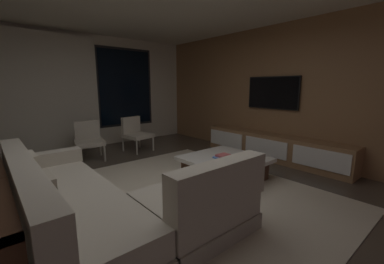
# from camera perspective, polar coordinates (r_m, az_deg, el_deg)

# --- Properties ---
(floor) EXTENTS (9.20, 9.20, 0.00)m
(floor) POSITION_cam_1_polar(r_m,az_deg,el_deg) (3.36, -7.39, -15.64)
(floor) COLOR #473D33
(back_wall_with_window) EXTENTS (6.60, 0.30, 2.70)m
(back_wall_with_window) POSITION_cam_1_polar(r_m,az_deg,el_deg) (6.35, -26.58, 8.27)
(back_wall_with_window) COLOR beige
(back_wall_with_window) RESTS_ON floor
(media_wall) EXTENTS (0.12, 7.80, 2.70)m
(media_wall) POSITION_cam_1_polar(r_m,az_deg,el_deg) (5.33, 21.25, 8.50)
(media_wall) COLOR #8E6642
(media_wall) RESTS_ON floor
(area_rug) EXTENTS (3.20, 3.80, 0.01)m
(area_rug) POSITION_cam_1_polar(r_m,az_deg,el_deg) (3.46, -1.45, -14.56)
(area_rug) COLOR beige
(area_rug) RESTS_ON floor
(sectional_couch) EXTENTS (1.98, 2.50, 0.82)m
(sectional_couch) POSITION_cam_1_polar(r_m,az_deg,el_deg) (2.73, -20.23, -15.90)
(sectional_couch) COLOR #A49C8C
(sectional_couch) RESTS_ON floor
(coffee_table) EXTENTS (1.16, 1.16, 0.36)m
(coffee_table) POSITION_cam_1_polar(r_m,az_deg,el_deg) (4.02, 7.60, -8.23)
(coffee_table) COLOR #452A1A
(coffee_table) RESTS_ON floor
(book_stack_on_coffee_table) EXTENTS (0.27, 0.20, 0.08)m
(book_stack_on_coffee_table) POSITION_cam_1_polar(r_m,az_deg,el_deg) (3.84, 7.30, -5.83)
(book_stack_on_coffee_table) COLOR #5B41A5
(book_stack_on_coffee_table) RESTS_ON coffee_table
(accent_chair_near_window) EXTENTS (0.63, 0.65, 0.78)m
(accent_chair_near_window) POSITION_cam_1_polar(r_m,az_deg,el_deg) (5.82, -13.08, -0.01)
(accent_chair_near_window) COLOR #B2ADA0
(accent_chair_near_window) RESTS_ON floor
(accent_chair_by_curtain) EXTENTS (0.64, 0.65, 0.78)m
(accent_chair_by_curtain) POSITION_cam_1_polar(r_m,az_deg,el_deg) (5.43, -23.00, -1.35)
(accent_chair_by_curtain) COLOR #B2ADA0
(accent_chair_by_curtain) RESTS_ON floor
(media_console) EXTENTS (0.46, 3.10, 0.52)m
(media_console) POSITION_cam_1_polar(r_m,az_deg,el_deg) (5.25, 18.44, -3.48)
(media_console) COLOR #8E6642
(media_console) RESTS_ON floor
(mounted_tv) EXTENTS (0.05, 1.14, 0.66)m
(mounted_tv) POSITION_cam_1_polar(r_m,az_deg,el_deg) (5.36, 18.32, 8.69)
(mounted_tv) COLOR black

